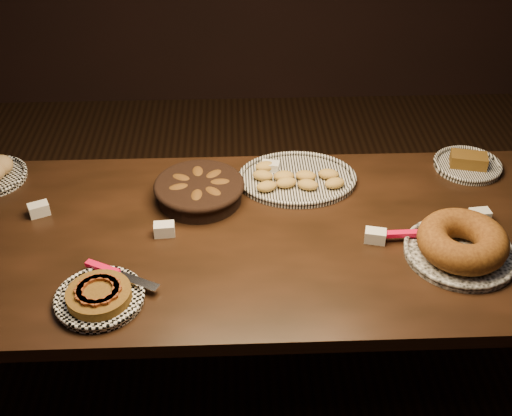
{
  "coord_description": "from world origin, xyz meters",
  "views": [
    {
      "loc": [
        -0.07,
        -1.73,
        2.14
      ],
      "look_at": [
        -0.0,
        0.05,
        0.82
      ],
      "focal_mm": 45.0,
      "sensor_mm": 36.0,
      "label": 1
    }
  ],
  "objects_px": {
    "buffet_table": "(258,249)",
    "bundt_cake_plate": "(461,244)",
    "apple_tart_plate": "(100,296)",
    "madeleine_platter": "(296,178)"
  },
  "relations": [
    {
      "from": "buffet_table",
      "to": "bundt_cake_plate",
      "type": "relative_size",
      "value": 5.66
    },
    {
      "from": "apple_tart_plate",
      "to": "bundt_cake_plate",
      "type": "distance_m",
      "value": 1.16
    },
    {
      "from": "buffet_table",
      "to": "bundt_cake_plate",
      "type": "distance_m",
      "value": 0.69
    },
    {
      "from": "madeleine_platter",
      "to": "bundt_cake_plate",
      "type": "relative_size",
      "value": 1.07
    },
    {
      "from": "madeleine_platter",
      "to": "bundt_cake_plate",
      "type": "xyz_separation_m",
      "value": [
        0.5,
        -0.45,
        0.03
      ]
    },
    {
      "from": "madeleine_platter",
      "to": "buffet_table",
      "type": "bearing_deg",
      "value": -134.85
    },
    {
      "from": "bundt_cake_plate",
      "to": "buffet_table",
      "type": "bearing_deg",
      "value": 179.62
    },
    {
      "from": "madeleine_platter",
      "to": "bundt_cake_plate",
      "type": "bearing_deg",
      "value": -59.14
    },
    {
      "from": "buffet_table",
      "to": "madeleine_platter",
      "type": "xyz_separation_m",
      "value": [
        0.16,
        0.31,
        0.09
      ]
    },
    {
      "from": "apple_tart_plate",
      "to": "buffet_table",
      "type": "bearing_deg",
      "value": 31.07
    }
  ]
}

